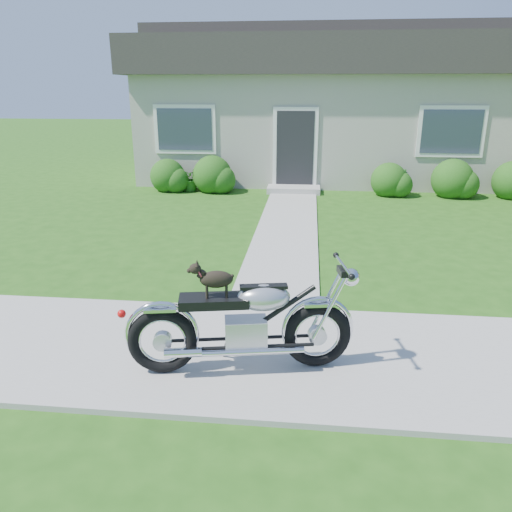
{
  "coord_description": "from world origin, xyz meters",
  "views": [
    {
      "loc": [
        -1.09,
        -4.66,
        2.67
      ],
      "look_at": [
        -1.7,
        1.0,
        0.75
      ],
      "focal_mm": 35.0,
      "sensor_mm": 36.0,
      "label": 1
    }
  ],
  "objects_px": {
    "potted_plant_left": "(190,178)",
    "motorcycle_with_dog": "(246,323)",
    "house": "(347,105)",
    "potted_plant_right": "(401,182)"
  },
  "relations": [
    {
      "from": "potted_plant_left",
      "to": "house",
      "type": "bearing_deg",
      "value": 38.67
    },
    {
      "from": "potted_plant_left",
      "to": "motorcycle_with_dog",
      "type": "distance_m",
      "value": 9.31
    },
    {
      "from": "potted_plant_right",
      "to": "motorcycle_with_dog",
      "type": "relative_size",
      "value": 0.32
    },
    {
      "from": "potted_plant_left",
      "to": "motorcycle_with_dog",
      "type": "xyz_separation_m",
      "value": [
        2.65,
        -8.92,
        0.18
      ]
    },
    {
      "from": "potted_plant_left",
      "to": "potted_plant_right",
      "type": "relative_size",
      "value": 1.02
    },
    {
      "from": "house",
      "to": "motorcycle_with_dog",
      "type": "height_order",
      "value": "house"
    },
    {
      "from": "house",
      "to": "potted_plant_left",
      "type": "distance_m",
      "value": 5.8
    },
    {
      "from": "potted_plant_right",
      "to": "motorcycle_with_dog",
      "type": "xyz_separation_m",
      "value": [
        -2.93,
        -8.92,
        0.19
      ]
    },
    {
      "from": "potted_plant_right",
      "to": "potted_plant_left",
      "type": "bearing_deg",
      "value": 180.0
    },
    {
      "from": "potted_plant_left",
      "to": "motorcycle_with_dog",
      "type": "relative_size",
      "value": 0.32
    }
  ]
}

